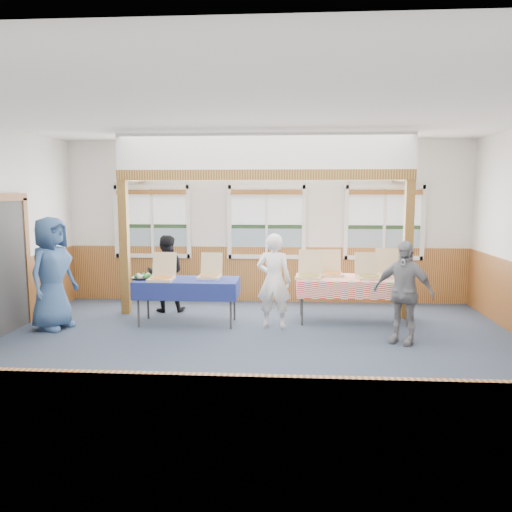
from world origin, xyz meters
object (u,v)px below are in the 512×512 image
Objects in this scene: table_right at (353,281)px; woman_white at (274,281)px; man_blue at (52,273)px; table_left at (187,283)px; woman_black at (166,273)px; person_grey at (403,292)px.

woman_white is at bearing -156.62° from table_right.
woman_white is 0.85× the size of man_blue.
table_left is 1.00× the size of man_blue.
man_blue reaches higher than woman_black.
woman_black is at bearing -171.27° from person_grey.
person_grey is (0.58, -1.19, 0.05)m from table_right.
man_blue is at bearing 12.78° from woman_white.
man_blue is at bearing -167.88° from table_right.
man_blue is at bearing -155.06° from table_left.
person_grey is at bearing -0.56° from table_left.
table_right is at bearing 20.71° from table_left.
table_left is at bearing 2.65° from woman_white.
table_left is 3.45m from person_grey.
woman_black reaches higher than table_left.
man_blue reaches higher than table_left.
table_left is 1.18× the size of woman_white.
table_right is 1.25× the size of woman_white.
woman_black is at bearing -33.76° from man_blue.
woman_black is 0.78× the size of man_blue.
woman_white reaches higher than person_grey.
table_right is at bearing 147.95° from person_grey.
woman_white is at bearing 145.59° from woman_black.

